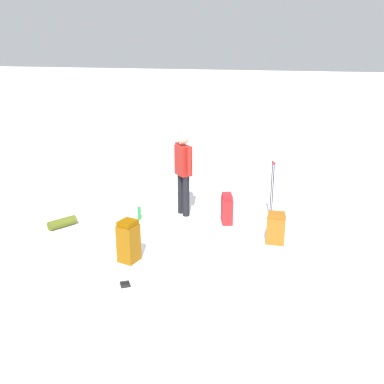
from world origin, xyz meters
TOP-DOWN VIEW (x-y plane):
  - ground_plane at (0.00, 0.00)m, footprint 80.00×80.00m
  - skier_standing at (0.58, 0.30)m, footprint 0.44×0.42m
  - ski_pair_near at (-2.43, 0.50)m, footprint 1.03×1.70m
  - backpack_large_dark at (0.32, -0.63)m, footprint 0.41×0.29m
  - backpack_bright at (-1.63, 0.71)m, footprint 0.38×0.36m
  - backpack_small_spare at (-0.43, -1.61)m, footprint 0.26×0.33m
  - ski_poles_planted_near at (0.65, -1.47)m, footprint 0.19×0.11m
  - sleeping_mat_rolled at (-0.57, 2.44)m, footprint 0.55×0.47m
  - thermos_bottle at (0.12, 1.11)m, footprint 0.07×0.07m

SIDE VIEW (x-z plane):
  - ground_plane at x=0.00m, z-range 0.00..0.00m
  - ski_pair_near at x=-2.43m, z-range -0.01..0.04m
  - sleeping_mat_rolled at x=-0.57m, z-range 0.00..0.18m
  - thermos_bottle at x=0.12m, z-range 0.00..0.26m
  - backpack_small_spare at x=-0.43m, z-range -0.01..0.57m
  - backpack_large_dark at x=0.32m, z-range -0.01..0.58m
  - backpack_bright at x=-1.63m, z-range -0.01..0.70m
  - ski_poles_planted_near at x=0.65m, z-range 0.07..1.28m
  - skier_standing at x=0.58m, z-range 0.10..1.80m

